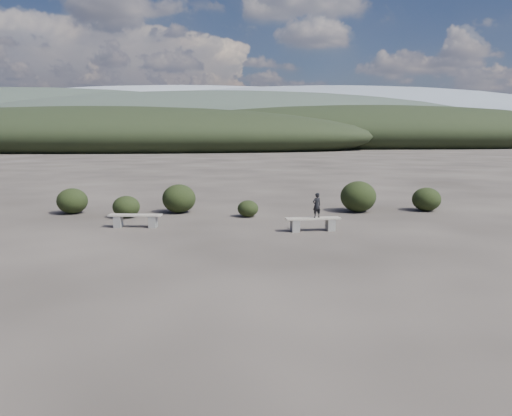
{
  "coord_description": "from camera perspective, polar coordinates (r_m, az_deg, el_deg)",
  "views": [
    {
      "loc": [
        -0.24,
        -12.58,
        3.54
      ],
      "look_at": [
        0.67,
        3.5,
        1.1
      ],
      "focal_mm": 35.0,
      "sensor_mm": 36.0,
      "label": 1
    }
  ],
  "objects": [
    {
      "name": "mountain_ridges",
      "position": [
        351.79,
        -4.5,
        9.78
      ],
      "size": [
        500.0,
        400.0,
        56.0
      ],
      "color": "black",
      "rests_on": "ground"
    },
    {
      "name": "shrub_a",
      "position": [
        21.57,
        -14.61,
        0.13
      ],
      "size": [
        1.13,
        1.13,
        0.92
      ],
      "primitive_type": "ellipsoid",
      "color": "black",
      "rests_on": "ground"
    },
    {
      "name": "seated_person",
      "position": [
        18.09,
        6.96,
        0.31
      ],
      "size": [
        0.39,
        0.32,
        0.9
      ],
      "primitive_type": "imported",
      "rotation": [
        0.0,
        0.0,
        3.52
      ],
      "color": "black",
      "rests_on": "bench_right"
    },
    {
      "name": "shrub_c",
      "position": [
        21.1,
        -0.92,
        -0.07
      ],
      "size": [
        0.88,
        0.88,
        0.71
      ],
      "primitive_type": "ellipsoid",
      "color": "black",
      "rests_on": "ground"
    },
    {
      "name": "shrub_f",
      "position": [
        23.38,
        -20.26,
        0.76
      ],
      "size": [
        1.33,
        1.33,
        1.12
      ],
      "primitive_type": "ellipsoid",
      "color": "black",
      "rests_on": "ground"
    },
    {
      "name": "shrub_e",
      "position": [
        23.97,
        18.9,
        0.95
      ],
      "size": [
        1.29,
        1.29,
        1.07
      ],
      "primitive_type": "ellipsoid",
      "color": "black",
      "rests_on": "ground"
    },
    {
      "name": "shrub_b",
      "position": [
        22.42,
        -8.79,
        1.07
      ],
      "size": [
        1.48,
        1.48,
        1.27
      ],
      "primitive_type": "ellipsoid",
      "color": "black",
      "rests_on": "ground"
    },
    {
      "name": "shrub_d",
      "position": [
        22.85,
        11.61,
        1.29
      ],
      "size": [
        1.59,
        1.59,
        1.39
      ],
      "primitive_type": "ellipsoid",
      "color": "black",
      "rests_on": "ground"
    },
    {
      "name": "bench_right",
      "position": [
        18.16,
        6.52,
        -1.71
      ],
      "size": [
        2.02,
        0.62,
        0.5
      ],
      "rotation": [
        0.0,
        0.0,
        0.1
      ],
      "color": "slate",
      "rests_on": "ground"
    },
    {
      "name": "ground",
      "position": [
        13.07,
        -2.1,
        -7.11
      ],
      "size": [
        1200.0,
        1200.0,
        0.0
      ],
      "primitive_type": "plane",
      "color": "#2B2521",
      "rests_on": "ground"
    },
    {
      "name": "bench_left",
      "position": [
        19.3,
        -13.61,
        -1.29
      ],
      "size": [
        2.01,
        0.59,
        0.5
      ],
      "rotation": [
        0.0,
        0.0,
        -0.09
      ],
      "color": "slate",
      "rests_on": "ground"
    }
  ]
}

